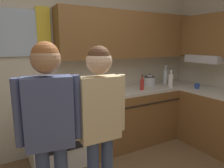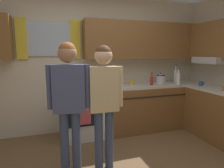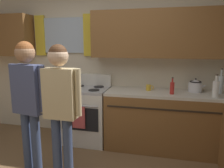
{
  "view_description": "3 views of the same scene",
  "coord_description": "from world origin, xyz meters",
  "px_view_note": "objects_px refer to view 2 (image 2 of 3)",
  "views": [
    {
      "loc": [
        -0.94,
        -1.11,
        1.62
      ],
      "look_at": [
        0.04,
        0.62,
        1.23
      ],
      "focal_mm": 33.0,
      "sensor_mm": 36.0,
      "label": 1
    },
    {
      "loc": [
        -0.83,
        -1.86,
        1.51
      ],
      "look_at": [
        0.11,
        1.02,
        1.03
      ],
      "focal_mm": 31.23,
      "sensor_mm": 36.0,
      "label": 2
    },
    {
      "loc": [
        0.88,
        -1.65,
        1.6
      ],
      "look_at": [
        0.32,
        0.76,
        1.14
      ],
      "focal_mm": 33.9,
      "sensor_mm": 36.0,
      "label": 3
    }
  ],
  "objects_px": {
    "bottle_tall_clear": "(175,76)",
    "adult_left": "(69,94)",
    "mug_mustard_yellow": "(132,82)",
    "adult_in_plaid": "(104,94)",
    "mug_cobalt_blue": "(201,84)",
    "bottle_milk_white": "(178,78)",
    "stovetop_kettle": "(161,78)",
    "bottle_sauce_red": "(152,80)",
    "stove_oven": "(81,111)"
  },
  "relations": [
    {
      "from": "stove_oven",
      "to": "adult_left",
      "type": "height_order",
      "value": "adult_left"
    },
    {
      "from": "stove_oven",
      "to": "stovetop_kettle",
      "type": "bearing_deg",
      "value": 3.77
    },
    {
      "from": "adult_left",
      "to": "bottle_sauce_red",
      "type": "bearing_deg",
      "value": 30.33
    },
    {
      "from": "bottle_tall_clear",
      "to": "mug_mustard_yellow",
      "type": "relative_size",
      "value": 3.05
    },
    {
      "from": "bottle_sauce_red",
      "to": "stove_oven",
      "type": "bearing_deg",
      "value": 174.97
    },
    {
      "from": "stove_oven",
      "to": "mug_mustard_yellow",
      "type": "height_order",
      "value": "stove_oven"
    },
    {
      "from": "mug_mustard_yellow",
      "to": "mug_cobalt_blue",
      "type": "distance_m",
      "value": 1.3
    },
    {
      "from": "bottle_sauce_red",
      "to": "bottle_milk_white",
      "type": "distance_m",
      "value": 0.56
    },
    {
      "from": "bottle_sauce_red",
      "to": "mug_cobalt_blue",
      "type": "height_order",
      "value": "bottle_sauce_red"
    },
    {
      "from": "mug_cobalt_blue",
      "to": "adult_in_plaid",
      "type": "relative_size",
      "value": 0.07
    },
    {
      "from": "adult_left",
      "to": "bottle_milk_white",
      "type": "bearing_deg",
      "value": 22.36
    },
    {
      "from": "bottle_tall_clear",
      "to": "mug_cobalt_blue",
      "type": "distance_m",
      "value": 0.59
    },
    {
      "from": "bottle_tall_clear",
      "to": "mug_mustard_yellow",
      "type": "height_order",
      "value": "bottle_tall_clear"
    },
    {
      "from": "mug_mustard_yellow",
      "to": "adult_in_plaid",
      "type": "height_order",
      "value": "adult_in_plaid"
    },
    {
      "from": "bottle_sauce_red",
      "to": "adult_in_plaid",
      "type": "height_order",
      "value": "adult_in_plaid"
    },
    {
      "from": "stovetop_kettle",
      "to": "bottle_tall_clear",
      "type": "bearing_deg",
      "value": -5.96
    },
    {
      "from": "mug_mustard_yellow",
      "to": "adult_left",
      "type": "xyz_separation_m",
      "value": [
        -1.32,
        -1.14,
        0.09
      ]
    },
    {
      "from": "stove_oven",
      "to": "stovetop_kettle",
      "type": "height_order",
      "value": "stovetop_kettle"
    },
    {
      "from": "bottle_sauce_red",
      "to": "bottle_milk_white",
      "type": "bearing_deg",
      "value": -5.93
    },
    {
      "from": "bottle_milk_white",
      "to": "mug_cobalt_blue",
      "type": "relative_size",
      "value": 2.73
    },
    {
      "from": "stove_oven",
      "to": "bottle_milk_white",
      "type": "relative_size",
      "value": 3.51
    },
    {
      "from": "bottle_sauce_red",
      "to": "mug_mustard_yellow",
      "type": "distance_m",
      "value": 0.38
    },
    {
      "from": "mug_cobalt_blue",
      "to": "adult_in_plaid",
      "type": "bearing_deg",
      "value": -162.82
    },
    {
      "from": "bottle_tall_clear",
      "to": "mug_cobalt_blue",
      "type": "relative_size",
      "value": 3.2
    },
    {
      "from": "stove_oven",
      "to": "bottle_milk_white",
      "type": "bearing_deg",
      "value": -5.3
    },
    {
      "from": "stove_oven",
      "to": "mug_cobalt_blue",
      "type": "xyz_separation_m",
      "value": [
        2.2,
        -0.48,
        0.48
      ]
    },
    {
      "from": "bottle_sauce_red",
      "to": "mug_cobalt_blue",
      "type": "relative_size",
      "value": 2.14
    },
    {
      "from": "bottle_milk_white",
      "to": "adult_left",
      "type": "xyz_separation_m",
      "value": [
        -2.22,
        -0.91,
        0.01
      ]
    },
    {
      "from": "bottle_sauce_red",
      "to": "stovetop_kettle",
      "type": "height_order",
      "value": "bottle_sauce_red"
    },
    {
      "from": "stove_oven",
      "to": "mug_cobalt_blue",
      "type": "height_order",
      "value": "stove_oven"
    },
    {
      "from": "mug_mustard_yellow",
      "to": "stovetop_kettle",
      "type": "distance_m",
      "value": 0.69
    },
    {
      "from": "bottle_milk_white",
      "to": "mug_mustard_yellow",
      "type": "distance_m",
      "value": 0.93
    },
    {
      "from": "bottle_tall_clear",
      "to": "bottle_milk_white",
      "type": "xyz_separation_m",
      "value": [
        -0.12,
        -0.25,
        -0.02
      ]
    },
    {
      "from": "mug_mustard_yellow",
      "to": "stove_oven",
      "type": "bearing_deg",
      "value": -177.14
    },
    {
      "from": "bottle_tall_clear",
      "to": "stove_oven",
      "type": "bearing_deg",
      "value": -177.83
    },
    {
      "from": "stove_oven",
      "to": "adult_left",
      "type": "bearing_deg",
      "value": -106.11
    },
    {
      "from": "bottle_sauce_red",
      "to": "bottle_milk_white",
      "type": "xyz_separation_m",
      "value": [
        0.56,
        -0.06,
        0.03
      ]
    },
    {
      "from": "stove_oven",
      "to": "stovetop_kettle",
      "type": "distance_m",
      "value": 1.77
    },
    {
      "from": "stove_oven",
      "to": "bottle_tall_clear",
      "type": "bearing_deg",
      "value": 2.17
    },
    {
      "from": "bottle_tall_clear",
      "to": "adult_left",
      "type": "distance_m",
      "value": 2.61
    },
    {
      "from": "bottle_sauce_red",
      "to": "adult_in_plaid",
      "type": "relative_size",
      "value": 0.15
    },
    {
      "from": "stovetop_kettle",
      "to": "bottle_sauce_red",
      "type": "bearing_deg",
      "value": -146.39
    },
    {
      "from": "bottle_tall_clear",
      "to": "adult_left",
      "type": "height_order",
      "value": "adult_left"
    },
    {
      "from": "bottle_milk_white",
      "to": "bottle_tall_clear",
      "type": "bearing_deg",
      "value": 64.74
    },
    {
      "from": "stovetop_kettle",
      "to": "bottle_milk_white",
      "type": "bearing_deg",
      "value": -53.37
    },
    {
      "from": "mug_cobalt_blue",
      "to": "stovetop_kettle",
      "type": "xyz_separation_m",
      "value": [
        -0.51,
        0.59,
        0.05
      ]
    },
    {
      "from": "stovetop_kettle",
      "to": "adult_in_plaid",
      "type": "relative_size",
      "value": 0.17
    },
    {
      "from": "mug_mustard_yellow",
      "to": "stovetop_kettle",
      "type": "xyz_separation_m",
      "value": [
        0.68,
        0.06,
        0.05
      ]
    },
    {
      "from": "mug_cobalt_blue",
      "to": "adult_in_plaid",
      "type": "xyz_separation_m",
      "value": [
        -2.09,
        -0.65,
        0.07
      ]
    },
    {
      "from": "bottle_tall_clear",
      "to": "adult_left",
      "type": "xyz_separation_m",
      "value": [
        -2.34,
        -1.17,
        -0.01
      ]
    }
  ]
}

